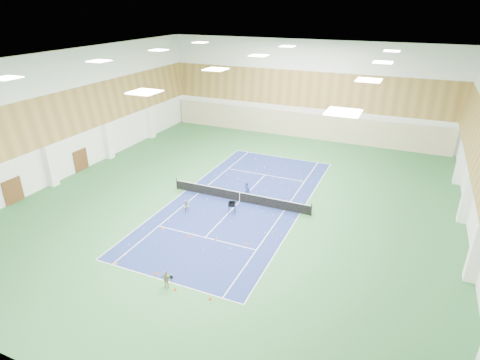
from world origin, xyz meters
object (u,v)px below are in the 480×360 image
(child_court, at_px, (187,206))
(coach, at_px, (247,191))
(tennis_net, at_px, (240,196))
(child_apron, at_px, (166,279))
(ball_cart, at_px, (232,207))

(child_court, bearing_deg, coach, 37.99)
(tennis_net, distance_m, child_apron, 12.36)
(child_court, xyz_separation_m, ball_cart, (3.46, 1.46, -0.08))
(tennis_net, relative_size, coach, 7.26)
(child_apron, bearing_deg, coach, 84.88)
(child_court, xyz_separation_m, child_apron, (3.73, -8.78, 0.02))
(child_apron, height_order, ball_cart, child_apron)
(child_court, bearing_deg, child_apron, -77.61)
(coach, bearing_deg, child_court, 68.65)
(child_apron, xyz_separation_m, ball_cart, (-0.26, 10.24, -0.10))
(coach, bearing_deg, tennis_net, 72.92)
(tennis_net, bearing_deg, child_court, -132.07)
(coach, height_order, ball_cart, coach)
(coach, distance_m, child_apron, 12.95)
(tennis_net, xyz_separation_m, child_apron, (0.50, -12.35, 0.04))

